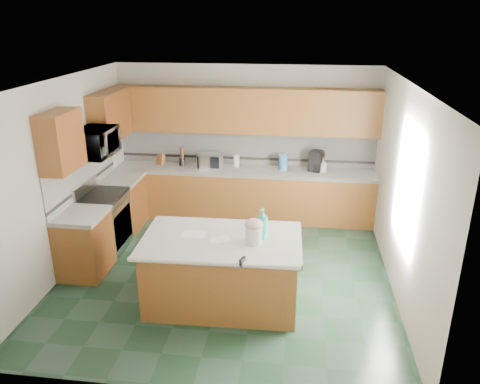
# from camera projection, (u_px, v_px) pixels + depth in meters

# --- Properties ---
(floor) EXTENTS (4.60, 4.60, 0.00)m
(floor) POSITION_uv_depth(u_px,v_px,m) (227.00, 272.00, 6.75)
(floor) COLOR black
(floor) RESTS_ON ground
(ceiling) EXTENTS (4.60, 4.60, 0.00)m
(ceiling) POSITION_uv_depth(u_px,v_px,m) (224.00, 82.00, 5.79)
(ceiling) COLOR white
(ceiling) RESTS_ON ground
(wall_back) EXTENTS (4.60, 0.04, 2.70)m
(wall_back) POSITION_uv_depth(u_px,v_px,m) (246.00, 141.00, 8.42)
(wall_back) COLOR silver
(wall_back) RESTS_ON ground
(wall_front) EXTENTS (4.60, 0.04, 2.70)m
(wall_front) POSITION_uv_depth(u_px,v_px,m) (185.00, 274.00, 4.12)
(wall_front) COLOR silver
(wall_front) RESTS_ON ground
(wall_left) EXTENTS (0.04, 4.60, 2.70)m
(wall_left) POSITION_uv_depth(u_px,v_px,m) (62.00, 178.00, 6.54)
(wall_left) COLOR silver
(wall_left) RESTS_ON ground
(wall_right) EXTENTS (0.04, 4.60, 2.70)m
(wall_right) POSITION_uv_depth(u_px,v_px,m) (404.00, 193.00, 5.99)
(wall_right) COLOR silver
(wall_right) RESTS_ON ground
(back_base_cab) EXTENTS (4.60, 0.60, 0.86)m
(back_base_cab) POSITION_uv_depth(u_px,v_px,m) (243.00, 195.00, 8.45)
(back_base_cab) COLOR #421C0A
(back_base_cab) RESTS_ON ground
(back_countertop) EXTENTS (4.60, 0.64, 0.06)m
(back_countertop) POSITION_uv_depth(u_px,v_px,m) (243.00, 171.00, 8.29)
(back_countertop) COLOR white
(back_countertop) RESTS_ON back_base_cab
(back_upper_cab) EXTENTS (4.60, 0.33, 0.78)m
(back_upper_cab) POSITION_uv_depth(u_px,v_px,m) (245.00, 110.00, 8.04)
(back_upper_cab) COLOR #421C0A
(back_upper_cab) RESTS_ON wall_back
(back_backsplash) EXTENTS (4.60, 0.02, 0.63)m
(back_backsplash) POSITION_uv_depth(u_px,v_px,m) (245.00, 148.00, 8.43)
(back_backsplash) COLOR silver
(back_backsplash) RESTS_ON back_countertop
(back_accent_band) EXTENTS (4.60, 0.01, 0.05)m
(back_accent_band) POSITION_uv_depth(u_px,v_px,m) (245.00, 158.00, 8.49)
(back_accent_band) COLOR black
(back_accent_band) RESTS_ON back_countertop
(left_base_cab_rear) EXTENTS (0.60, 0.82, 0.86)m
(left_base_cab_rear) POSITION_uv_depth(u_px,v_px,m) (123.00, 204.00, 8.03)
(left_base_cab_rear) COLOR #421C0A
(left_base_cab_rear) RESTS_ON ground
(left_counter_rear) EXTENTS (0.64, 0.82, 0.06)m
(left_counter_rear) POSITION_uv_depth(u_px,v_px,m) (121.00, 179.00, 7.87)
(left_counter_rear) COLOR white
(left_counter_rear) RESTS_ON left_base_cab_rear
(left_base_cab_front) EXTENTS (0.60, 0.72, 0.86)m
(left_base_cab_front) POSITION_uv_depth(u_px,v_px,m) (84.00, 245.00, 6.61)
(left_base_cab_front) COLOR #421C0A
(left_base_cab_front) RESTS_ON ground
(left_counter_front) EXTENTS (0.64, 0.72, 0.06)m
(left_counter_front) POSITION_uv_depth(u_px,v_px,m) (80.00, 216.00, 6.45)
(left_counter_front) COLOR white
(left_counter_front) RESTS_ON left_base_cab_front
(left_backsplash) EXTENTS (0.02, 2.30, 0.63)m
(left_backsplash) POSITION_uv_depth(u_px,v_px,m) (83.00, 173.00, 7.09)
(left_backsplash) COLOR silver
(left_backsplash) RESTS_ON wall_left
(left_accent_band) EXTENTS (0.01, 2.30, 0.05)m
(left_accent_band) POSITION_uv_depth(u_px,v_px,m) (84.00, 185.00, 7.16)
(left_accent_band) COLOR black
(left_accent_band) RESTS_ON wall_left
(left_upper_cab_rear) EXTENTS (0.33, 1.09, 0.78)m
(left_upper_cab_rear) POSITION_uv_depth(u_px,v_px,m) (110.00, 116.00, 7.63)
(left_upper_cab_rear) COLOR #421C0A
(left_upper_cab_rear) RESTS_ON wall_left
(left_upper_cab_front) EXTENTS (0.33, 0.72, 0.78)m
(left_upper_cab_front) POSITION_uv_depth(u_px,v_px,m) (61.00, 141.00, 6.09)
(left_upper_cab_front) COLOR #421C0A
(left_upper_cab_front) RESTS_ON wall_left
(range_body) EXTENTS (0.60, 0.76, 0.88)m
(range_body) POSITION_uv_depth(u_px,v_px,m) (105.00, 223.00, 7.29)
(range_body) COLOR #B7B7BC
(range_body) RESTS_ON ground
(range_oven_door) EXTENTS (0.02, 0.68, 0.55)m
(range_oven_door) POSITION_uv_depth(u_px,v_px,m) (123.00, 226.00, 7.27)
(range_oven_door) COLOR black
(range_oven_door) RESTS_ON range_body
(range_cooktop) EXTENTS (0.62, 0.78, 0.04)m
(range_cooktop) POSITION_uv_depth(u_px,v_px,m) (102.00, 196.00, 7.13)
(range_cooktop) COLOR black
(range_cooktop) RESTS_ON range_body
(range_handle) EXTENTS (0.02, 0.66, 0.02)m
(range_handle) POSITION_uv_depth(u_px,v_px,m) (123.00, 204.00, 7.14)
(range_handle) COLOR #B7B7BC
(range_handle) RESTS_ON range_body
(range_backguard) EXTENTS (0.06, 0.76, 0.18)m
(range_backguard) POSITION_uv_depth(u_px,v_px,m) (85.00, 187.00, 7.12)
(range_backguard) COLOR #B7B7BC
(range_backguard) RESTS_ON range_body
(microwave) EXTENTS (0.50, 0.73, 0.41)m
(microwave) POSITION_uv_depth(u_px,v_px,m) (96.00, 143.00, 6.83)
(microwave) COLOR #B7B7BC
(microwave) RESTS_ON wall_left
(island_base) EXTENTS (1.88, 1.11, 0.86)m
(island_base) POSITION_uv_depth(u_px,v_px,m) (222.00, 273.00, 5.91)
(island_base) COLOR #421C0A
(island_base) RESTS_ON ground
(island_top) EXTENTS (1.99, 1.21, 0.06)m
(island_top) POSITION_uv_depth(u_px,v_px,m) (222.00, 240.00, 5.75)
(island_top) COLOR white
(island_top) RESTS_ON island_base
(island_bullnose) EXTENTS (1.96, 0.11, 0.06)m
(island_bullnose) POSITION_uv_depth(u_px,v_px,m) (213.00, 264.00, 5.21)
(island_bullnose) COLOR white
(island_bullnose) RESTS_ON island_base
(treat_jar) EXTENTS (0.21, 0.21, 0.21)m
(treat_jar) POSITION_uv_depth(u_px,v_px,m) (254.00, 235.00, 5.58)
(treat_jar) COLOR silver
(treat_jar) RESTS_ON island_top
(treat_jar_lid) EXTENTS (0.22, 0.22, 0.14)m
(treat_jar_lid) POSITION_uv_depth(u_px,v_px,m) (254.00, 224.00, 5.53)
(treat_jar_lid) COLOR #CD9D9C
(treat_jar_lid) RESTS_ON treat_jar
(treat_jar_knob) EXTENTS (0.07, 0.03, 0.03)m
(treat_jar_knob) POSITION_uv_depth(u_px,v_px,m) (254.00, 221.00, 5.51)
(treat_jar_knob) COLOR tan
(treat_jar_knob) RESTS_ON treat_jar_lid
(treat_jar_knob_end_l) EXTENTS (0.04, 0.04, 0.04)m
(treat_jar_knob_end_l) POSITION_uv_depth(u_px,v_px,m) (251.00, 221.00, 5.52)
(treat_jar_knob_end_l) COLOR tan
(treat_jar_knob_end_l) RESTS_ON treat_jar_lid
(treat_jar_knob_end_r) EXTENTS (0.04, 0.04, 0.04)m
(treat_jar_knob_end_r) POSITION_uv_depth(u_px,v_px,m) (257.00, 221.00, 5.51)
(treat_jar_knob_end_r) COLOR tan
(treat_jar_knob_end_r) RESTS_ON treat_jar_lid
(soap_bottle_island) EXTENTS (0.20, 0.20, 0.39)m
(soap_bottle_island) POSITION_uv_depth(u_px,v_px,m) (262.00, 224.00, 5.66)
(soap_bottle_island) COLOR #239A76
(soap_bottle_island) RESTS_ON island_top
(paper_sheet_a) EXTENTS (0.32, 0.29, 0.00)m
(paper_sheet_a) POSITION_uv_depth(u_px,v_px,m) (220.00, 239.00, 5.70)
(paper_sheet_a) COLOR white
(paper_sheet_a) RESTS_ON island_top
(paper_sheet_b) EXTENTS (0.31, 0.24, 0.00)m
(paper_sheet_b) POSITION_uv_depth(u_px,v_px,m) (194.00, 234.00, 5.83)
(paper_sheet_b) COLOR white
(paper_sheet_b) RESTS_ON island_top
(clamp_body) EXTENTS (0.06, 0.10, 0.09)m
(clamp_body) POSITION_uv_depth(u_px,v_px,m) (242.00, 261.00, 5.18)
(clamp_body) COLOR black
(clamp_body) RESTS_ON island_top
(clamp_handle) EXTENTS (0.02, 0.07, 0.02)m
(clamp_handle) POSITION_uv_depth(u_px,v_px,m) (242.00, 266.00, 5.13)
(clamp_handle) COLOR black
(clamp_handle) RESTS_ON island_top
(knife_block) EXTENTS (0.16, 0.19, 0.23)m
(knife_block) POSITION_uv_depth(u_px,v_px,m) (161.00, 159.00, 8.46)
(knife_block) COLOR #472814
(knife_block) RESTS_ON back_countertop
(utensil_crock) EXTENTS (0.11, 0.11, 0.14)m
(utensil_crock) POSITION_uv_depth(u_px,v_px,m) (182.00, 162.00, 8.46)
(utensil_crock) COLOR black
(utensil_crock) RESTS_ON back_countertop
(utensil_bundle) EXTENTS (0.07, 0.07, 0.21)m
(utensil_bundle) POSITION_uv_depth(u_px,v_px,m) (182.00, 153.00, 8.40)
(utensil_bundle) COLOR #472814
(utensil_bundle) RESTS_ON utensil_crock
(toaster_oven) EXTENTS (0.50, 0.42, 0.25)m
(toaster_oven) POSITION_uv_depth(u_px,v_px,m) (210.00, 160.00, 8.35)
(toaster_oven) COLOR #B7B7BC
(toaster_oven) RESTS_ON back_countertop
(toaster_oven_door) EXTENTS (0.39, 0.01, 0.21)m
(toaster_oven_door) POSITION_uv_depth(u_px,v_px,m) (208.00, 163.00, 8.22)
(toaster_oven_door) COLOR black
(toaster_oven_door) RESTS_ON toaster_oven
(paper_towel) EXTENTS (0.11, 0.11, 0.24)m
(paper_towel) POSITION_uv_depth(u_px,v_px,m) (236.00, 161.00, 8.34)
(paper_towel) COLOR white
(paper_towel) RESTS_ON back_countertop
(paper_towel_base) EXTENTS (0.16, 0.16, 0.01)m
(paper_towel_base) POSITION_uv_depth(u_px,v_px,m) (236.00, 167.00, 8.38)
(paper_towel_base) COLOR #B7B7BC
(paper_towel_base) RESTS_ON back_countertop
(water_jug) EXTENTS (0.16, 0.16, 0.27)m
(water_jug) POSITION_uv_depth(u_px,v_px,m) (283.00, 162.00, 8.20)
(water_jug) COLOR #4272B4
(water_jug) RESTS_ON back_countertop
(water_jug_neck) EXTENTS (0.08, 0.08, 0.04)m
(water_jug_neck) POSITION_uv_depth(u_px,v_px,m) (283.00, 154.00, 8.15)
(water_jug_neck) COLOR #4272B4
(water_jug_neck) RESTS_ON water_jug
(coffee_maker) EXTENTS (0.28, 0.30, 0.36)m
(coffee_maker) POSITION_uv_depth(u_px,v_px,m) (316.00, 161.00, 8.13)
(coffee_maker) COLOR black
(coffee_maker) RESTS_ON back_countertop
(coffee_carafe) EXTENTS (0.15, 0.15, 0.15)m
(coffee_carafe) POSITION_uv_depth(u_px,v_px,m) (316.00, 168.00, 8.12)
(coffee_carafe) COLOR black
(coffee_carafe) RESTS_ON back_countertop
(soap_bottle_back) EXTENTS (0.13, 0.13, 0.24)m
(soap_bottle_back) POSITION_uv_depth(u_px,v_px,m) (323.00, 165.00, 8.11)
(soap_bottle_back) COLOR white
(soap_bottle_back) RESTS_ON back_countertop
(soap_back_cap) EXTENTS (0.02, 0.02, 0.03)m
(soap_back_cap) POSITION_uv_depth(u_px,v_px,m) (323.00, 157.00, 8.06)
(soap_back_cap) COLOR red
(soap_back_cap) RESTS_ON soap_bottle_back
(window_light_proxy) EXTENTS (0.02, 1.40, 1.10)m
(window_light_proxy) POSITION_uv_depth(u_px,v_px,m) (406.00, 187.00, 5.76)
(window_light_proxy) COLOR white
(window_light_proxy) RESTS_ON wall_right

